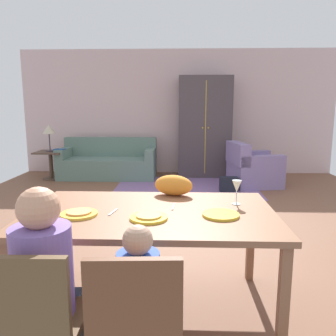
{
  "coord_description": "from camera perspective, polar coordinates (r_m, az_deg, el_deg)",
  "views": [
    {
      "loc": [
        0.08,
        -3.87,
        1.49
      ],
      "look_at": [
        -0.05,
        -0.35,
        0.85
      ],
      "focal_mm": 36.53,
      "sensor_mm": 36.0,
      "label": 1
    }
  ],
  "objects": [
    {
      "name": "ground_plane",
      "position": [
        4.7,
        1.05,
        -8.29
      ],
      "size": [
        6.86,
        6.37,
        0.02
      ],
      "primitive_type": "cube",
      "color": "brown"
    },
    {
      "name": "back_wall",
      "position": [
        7.7,
        1.53,
        9.27
      ],
      "size": [
        6.86,
        0.1,
        2.7
      ],
      "primitive_type": "cube",
      "color": "beige",
      "rests_on": "ground_plane"
    },
    {
      "name": "dining_table",
      "position": [
        2.46,
        -2.83,
        -8.61
      ],
      "size": [
        1.74,
        1.07,
        0.76
      ],
      "color": "brown",
      "rests_on": "ground_plane"
    },
    {
      "name": "plate_near_man",
      "position": [
        2.41,
        -14.62,
        -7.44
      ],
      "size": [
        0.25,
        0.25,
        0.02
      ],
      "primitive_type": "cylinder",
      "color": "yellow",
      "rests_on": "dining_table"
    },
    {
      "name": "pizza_near_man",
      "position": [
        2.41,
        -14.64,
        -7.1
      ],
      "size": [
        0.17,
        0.17,
        0.01
      ],
      "primitive_type": "cylinder",
      "color": "#E5914D",
      "rests_on": "plate_near_man"
    },
    {
      "name": "plate_near_child",
      "position": [
        2.27,
        -3.24,
        -8.28
      ],
      "size": [
        0.25,
        0.25,
        0.02
      ],
      "primitive_type": "cylinder",
      "color": "yellow",
      "rests_on": "dining_table"
    },
    {
      "name": "pizza_near_child",
      "position": [
        2.26,
        -3.25,
        -7.92
      ],
      "size": [
        0.17,
        0.17,
        0.01
      ],
      "primitive_type": "cylinder",
      "color": "gold",
      "rests_on": "plate_near_child"
    },
    {
      "name": "plate_near_woman",
      "position": [
        2.35,
        8.78,
        -7.71
      ],
      "size": [
        0.25,
        0.25,
        0.02
      ],
      "primitive_type": "cylinder",
      "color": "gold",
      "rests_on": "dining_table"
    },
    {
      "name": "wine_glass",
      "position": [
        2.6,
        11.4,
        -3.18
      ],
      "size": [
        0.07,
        0.07,
        0.19
      ],
      "color": "silver",
      "rests_on": "dining_table"
    },
    {
      "name": "fork",
      "position": [
        2.43,
        -9.17,
        -7.27
      ],
      "size": [
        0.04,
        0.15,
        0.01
      ],
      "primitive_type": "cube",
      "rotation": [
        0.0,
        0.0,
        -0.19
      ],
      "color": "silver",
      "rests_on": "dining_table"
    },
    {
      "name": "knife",
      "position": [
        2.53,
        0.92,
        -6.44
      ],
      "size": [
        0.03,
        0.17,
        0.01
      ],
      "primitive_type": "cube",
      "rotation": [
        0.0,
        0.0,
        -0.08
      ],
      "color": "silver",
      "rests_on": "dining_table"
    },
    {
      "name": "dining_chair_man",
      "position": [
        1.87,
        -21.47,
        -22.8
      ],
      "size": [
        0.43,
        0.43,
        0.87
      ],
      "color": "brown",
      "rests_on": "ground_plane"
    },
    {
      "name": "person_man",
      "position": [
        2.0,
        -19.49,
        -19.67
      ],
      "size": [
        0.3,
        0.4,
        1.11
      ],
      "color": "#2F4053",
      "rests_on": "ground_plane"
    },
    {
      "name": "dining_chair_child",
      "position": [
        1.75,
        -5.35,
        -24.54
      ],
      "size": [
        0.44,
        0.44,
        0.87
      ],
      "color": "brown",
      "rests_on": "ground_plane"
    },
    {
      "name": "person_child",
      "position": [
        1.92,
        -4.81,
        -23.11
      ],
      "size": [
        0.22,
        0.29,
        0.92
      ],
      "color": "#38414C",
      "rests_on": "ground_plane"
    },
    {
      "name": "cat",
      "position": [
        2.83,
        0.92,
        -2.88
      ],
      "size": [
        0.35,
        0.23,
        0.17
      ],
      "primitive_type": "ellipsoid",
      "rotation": [
        0.0,
        0.0,
        -0.25
      ],
      "color": "orange",
      "rests_on": "dining_table"
    },
    {
      "name": "area_rug",
      "position": [
        6.39,
        3.02,
        -3.16
      ],
      "size": [
        2.6,
        1.8,
        0.01
      ],
      "primitive_type": "cube",
      "color": "slate",
      "rests_on": "ground_plane"
    },
    {
      "name": "couch",
      "position": [
        7.33,
        -9.89,
        0.82
      ],
      "size": [
        1.98,
        0.86,
        0.82
      ],
      "color": "slate",
      "rests_on": "ground_plane"
    },
    {
      "name": "armchair",
      "position": [
        6.65,
        13.81,
        -0.14
      ],
      "size": [
        0.99,
        0.98,
        0.82
      ],
      "color": "#816DA0",
      "rests_on": "ground_plane"
    },
    {
      "name": "armoire",
      "position": [
        7.34,
        6.11,
        6.82
      ],
      "size": [
        1.1,
        0.59,
        2.1
      ],
      "color": "#43393D",
      "rests_on": "ground_plane"
    },
    {
      "name": "side_table",
      "position": [
        7.39,
        -18.97,
        1.09
      ],
      "size": [
        0.56,
        0.56,
        0.58
      ],
      "color": "#503B2F",
      "rests_on": "ground_plane"
    },
    {
      "name": "table_lamp",
      "position": [
        7.32,
        -19.26,
        5.97
      ],
      "size": [
        0.26,
        0.26,
        0.54
      ],
      "color": "#423842",
      "rests_on": "side_table"
    },
    {
      "name": "book_lower",
      "position": [
        7.29,
        -17.54,
        2.77
      ],
      "size": [
        0.22,
        0.16,
        0.03
      ],
      "primitive_type": "cube",
      "color": "maroon",
      "rests_on": "side_table"
    },
    {
      "name": "book_upper",
      "position": [
        7.25,
        -17.64,
        2.95
      ],
      "size": [
        0.22,
        0.16,
        0.03
      ],
      "primitive_type": "cube",
      "color": "#254E81",
      "rests_on": "book_lower"
    },
    {
      "name": "handbag",
      "position": [
        6.12,
        10.09,
        -2.68
      ],
      "size": [
        0.32,
        0.16,
        0.26
      ],
      "primitive_type": "cube",
      "color": "black",
      "rests_on": "ground_plane"
    }
  ]
}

